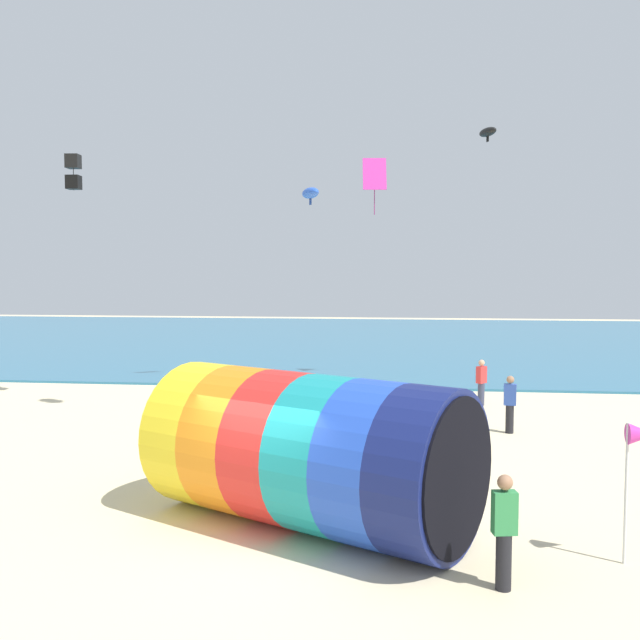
# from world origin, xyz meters

# --- Properties ---
(ground_plane) EXTENTS (120.00, 120.00, 0.00)m
(ground_plane) POSITION_xyz_m (0.00, 0.00, 0.00)
(ground_plane) COLOR beige
(sea) EXTENTS (120.00, 40.00, 0.10)m
(sea) POSITION_xyz_m (0.00, 36.44, 0.05)
(sea) COLOR teal
(sea) RESTS_ON ground
(giant_inflatable_tube) EXTENTS (6.74, 5.43, 2.92)m
(giant_inflatable_tube) POSITION_xyz_m (0.90, 0.74, 1.46)
(giant_inflatable_tube) COLOR yellow
(giant_inflatable_tube) RESTS_ON ground
(kite_handler) EXTENTS (0.39, 0.28, 1.78)m
(kite_handler) POSITION_xyz_m (4.19, -1.55, 0.92)
(kite_handler) COLOR black
(kite_handler) RESTS_ON ground
(kite_black_parafoil) EXTENTS (0.75, 1.06, 0.50)m
(kite_black_parafoil) POSITION_xyz_m (5.62, 14.08, 9.79)
(kite_black_parafoil) COLOR black
(kite_magenta_diamond) EXTENTS (0.94, 0.54, 2.18)m
(kite_magenta_diamond) POSITION_xyz_m (1.53, 15.27, 8.50)
(kite_magenta_diamond) COLOR #D1339E
(kite_blue_parafoil) EXTENTS (0.81, 1.04, 0.51)m
(kite_blue_parafoil) POSITION_xyz_m (0.02, 7.81, 7.03)
(kite_blue_parafoil) COLOR blue
(kite_black_box) EXTENTS (0.49, 0.49, 1.31)m
(kite_black_box) POSITION_xyz_m (-9.07, 12.18, 8.35)
(kite_black_box) COLOR black
(bystander_near_water) EXTENTS (0.39, 0.28, 1.72)m
(bystander_near_water) POSITION_xyz_m (5.84, 9.14, 0.88)
(bystander_near_water) COLOR black
(bystander_near_water) RESTS_ON ground
(bystander_mid_beach) EXTENTS (0.41, 0.41, 1.65)m
(bystander_mid_beach) POSITION_xyz_m (5.47, 13.48, 0.84)
(bystander_mid_beach) COLOR #383D56
(bystander_mid_beach) RESTS_ON ground
(beach_flag) EXTENTS (0.47, 0.36, 2.37)m
(beach_flag) POSITION_xyz_m (6.51, -0.33, 2.09)
(beach_flag) COLOR silver
(beach_flag) RESTS_ON ground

